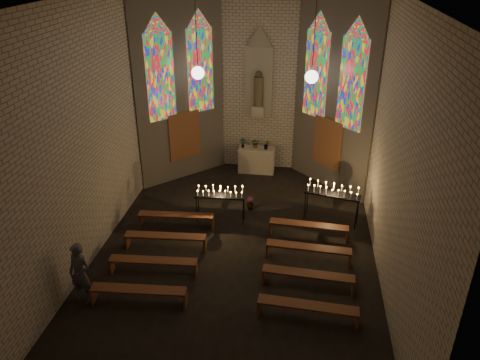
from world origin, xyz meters
name	(u,v)px	position (x,y,z in m)	size (l,w,h in m)	color
floor	(236,251)	(0.00, 0.00, 0.00)	(12.00, 12.00, 0.00)	black
room	(251,95)	(0.00, 3.37, 3.72)	(8.22, 12.43, 7.00)	#C1B4A1
altar	(256,160)	(0.00, 5.45, 0.50)	(1.40, 0.60, 1.00)	beige
flower_vase_left	(243,143)	(-0.55, 5.42, 1.20)	(0.21, 0.14, 0.40)	#4C723F
flower_vase_center	(255,143)	(-0.06, 5.50, 1.18)	(0.33, 0.29, 0.37)	#4C723F
flower_vase_right	(267,145)	(0.38, 5.39, 1.19)	(0.21, 0.17, 0.39)	#4C723F
aisle_flower_pot	(250,203)	(0.10, 2.51, 0.23)	(0.25, 0.25, 0.45)	#4C723F
votive_stand_left	(220,193)	(-0.76, 1.60, 1.01)	(1.62, 0.43, 1.18)	black
votive_stand_right	(333,192)	(2.78, 2.03, 1.11)	(1.80, 0.82, 1.29)	black
pew_left_0	(176,217)	(-2.09, 1.05, 0.37)	(2.41, 0.48, 0.46)	brown
pew_right_0	(309,226)	(2.09, 1.05, 0.37)	(2.41, 0.48, 0.46)	brown
pew_left_1	(165,238)	(-2.09, -0.15, 0.37)	(2.41, 0.48, 0.46)	brown
pew_right_1	(309,249)	(2.09, -0.15, 0.37)	(2.41, 0.48, 0.46)	brown
pew_left_2	(153,262)	(-2.09, -1.35, 0.37)	(2.41, 0.48, 0.46)	brown
pew_right_2	(308,276)	(2.09, -1.35, 0.37)	(2.41, 0.48, 0.46)	brown
pew_left_3	(138,291)	(-2.09, -2.55, 0.37)	(2.41, 0.48, 0.46)	brown
pew_right_3	(308,307)	(2.09, -2.55, 0.37)	(2.41, 0.48, 0.46)	brown
visitor	(80,274)	(-3.50, -2.64, 0.83)	(0.61, 0.40, 1.67)	#474750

